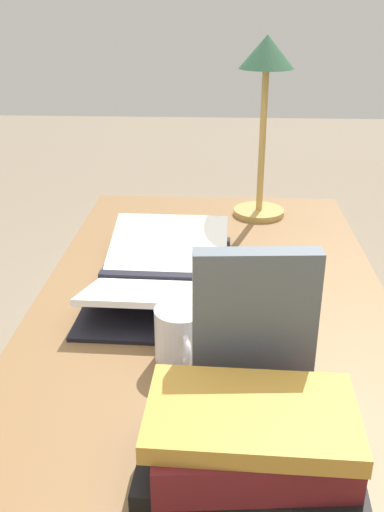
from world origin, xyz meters
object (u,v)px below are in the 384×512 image
at_px(open_book, 162,273).
at_px(book_standing_upright, 254,333).
at_px(book_stack_tall, 250,445).
at_px(reading_lamp, 265,84).
at_px(coffee_mug, 181,335).

distance_m(open_book, book_standing_upright, 0.45).
relative_size(book_stack_tall, reading_lamp, 0.60).
xyz_separation_m(reading_lamp, coffee_mug, (0.72, -0.17, -0.31)).
relative_size(book_standing_upright, coffee_mug, 2.17).
bearing_deg(reading_lamp, coffee_mug, -13.35).
distance_m(book_standing_upright, coffee_mug, 0.18).
relative_size(open_book, coffee_mug, 4.26).
xyz_separation_m(open_book, coffee_mug, (0.28, 0.06, 0.03)).
bearing_deg(coffee_mug, book_stack_tall, 21.63).
bearing_deg(coffee_mug, book_standing_upright, 43.93).
bearing_deg(coffee_mug, open_book, -168.08).
distance_m(book_stack_tall, coffee_mug, 0.28).
height_order(open_book, book_stack_tall, book_stack_tall).
relative_size(open_book, reading_lamp, 1.05).
bearing_deg(book_stack_tall, coffee_mug, -158.37).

